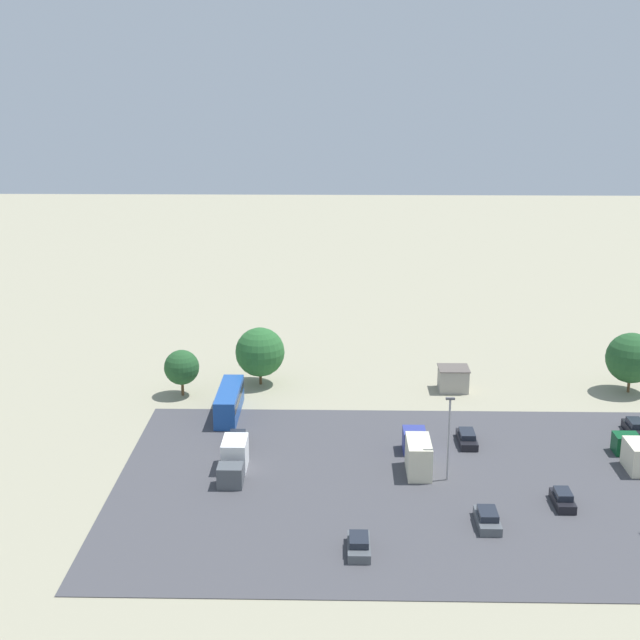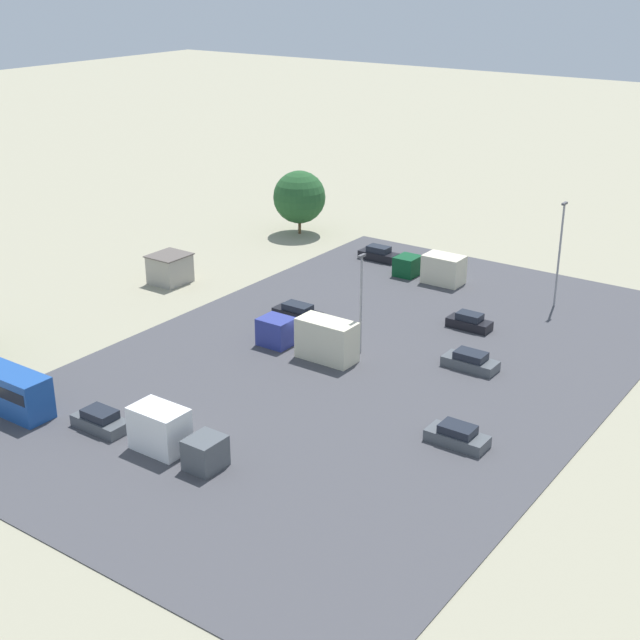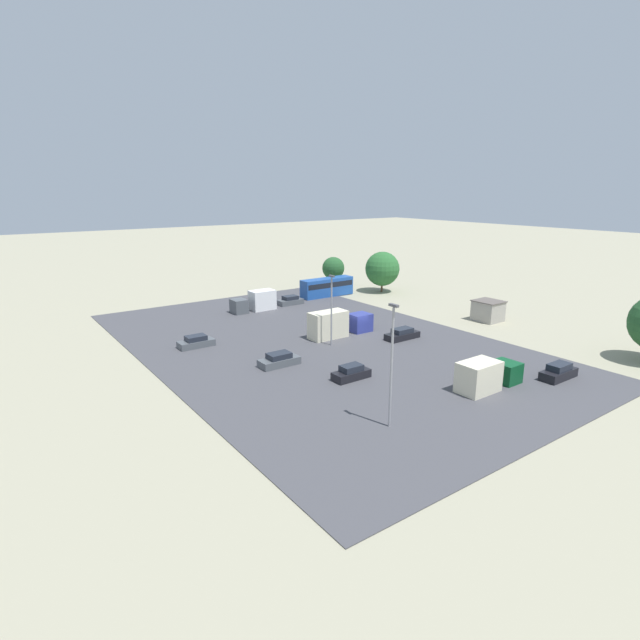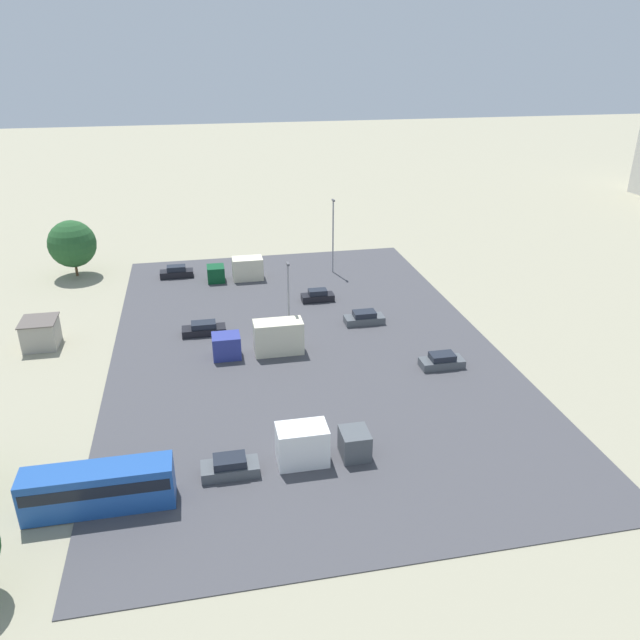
{
  "view_description": "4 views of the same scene",
  "coord_description": "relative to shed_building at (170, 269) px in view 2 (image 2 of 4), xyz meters",
  "views": [
    {
      "loc": [
        9.19,
        87.57,
        39.86
      ],
      "look_at": [
        10.39,
        30.81,
        23.68
      ],
      "focal_mm": 50.0,
      "sensor_mm": 36.0,
      "label": 1
    },
    {
      "loc": [
        56.81,
        43.47,
        31.15
      ],
      "look_at": [
        1.62,
        4.31,
        3.79
      ],
      "focal_mm": 50.0,
      "sensor_mm": 36.0,
      "label": 2
    },
    {
      "loc": [
        -48.98,
        41.62,
        18.91
      ],
      "look_at": [
        -2.19,
        8.09,
        3.69
      ],
      "focal_mm": 28.0,
      "sensor_mm": 36.0,
      "label": 3
    },
    {
      "loc": [
        58.54,
        -2.66,
        29.68
      ],
      "look_at": [
        -0.63,
        9.24,
        2.63
      ],
      "focal_mm": 35.0,
      "sensor_mm": 36.0,
      "label": 4
    }
  ],
  "objects": [
    {
      "name": "ground_plane",
      "position": [
        5.56,
        19.88,
        -1.52
      ],
      "size": [
        400.0,
        400.0,
        0.0
      ],
      "primitive_type": "plane",
      "color": "gray"
    },
    {
      "name": "parking_lot_surface",
      "position": [
        5.56,
        27.24,
        -1.48
      ],
      "size": [
        62.42,
        39.65,
        0.08
      ],
      "color": "#424247",
      "rests_on": "ground"
    },
    {
      "name": "shed_building",
      "position": [
        0.0,
        0.0,
        0.0
      ],
      "size": [
        3.89,
        3.64,
        3.03
      ],
      "color": "#9E998E",
      "rests_on": "ground"
    },
    {
      "name": "parked_car_0",
      "position": [
        12.86,
        39.87,
        -0.85
      ],
      "size": [
        1.93,
        4.32,
        1.43
      ],
      "rotation": [
        0.0,
        0.0,
        3.14
      ],
      "color": "#4C5156",
      "rests_on": "ground"
    },
    {
      "name": "parked_car_1",
      "position": [
        1.18,
        35.05,
        -0.84
      ],
      "size": [
        1.96,
        4.52,
        1.45
      ],
      "rotation": [
        0.0,
        0.0,
        3.14
      ],
      "color": "#4C5156",
      "rests_on": "ground"
    },
    {
      "name": "parked_car_2",
      "position": [
        25.66,
        18.11,
        -0.82
      ],
      "size": [
        1.96,
        4.3,
        1.49
      ],
      "color": "#4C5156",
      "rests_on": "ground"
    },
    {
      "name": "parked_car_3",
      "position": [
        -18.75,
        13.82,
        -0.78
      ],
      "size": [
        1.78,
        4.44,
        1.59
      ],
      "rotation": [
        0.0,
        0.0,
        3.14
      ],
      "color": "black",
      "rests_on": "ground"
    },
    {
      "name": "parked_car_4",
      "position": [
        -6.5,
        31.12,
        -0.82
      ],
      "size": [
        1.7,
        4.02,
        1.48
      ],
      "color": "black",
      "rests_on": "ground"
    },
    {
      "name": "parked_car_5",
      "position": [
        0.54,
        16.93,
        -0.85
      ],
      "size": [
        1.86,
        4.76,
        1.42
      ],
      "color": "black",
      "rests_on": "ground"
    },
    {
      "name": "parked_truck_0",
      "position": [
        -16.1,
        22.14,
        -0.08
      ],
      "size": [
        2.6,
        7.46,
        2.97
      ],
      "rotation": [
        0.0,
        0.0,
        3.14
      ],
      "color": "#0C4723",
      "rests_on": "ground"
    },
    {
      "name": "parked_truck_1",
      "position": [
        25.25,
        24.82,
        -0.02
      ],
      "size": [
        2.48,
        7.16,
        3.12
      ],
      "color": "#4C5156",
      "rests_on": "ground"
    },
    {
      "name": "parked_truck_2",
      "position": [
        6.51,
        22.91,
        0.15
      ],
      "size": [
        2.4,
        9.28,
        3.49
      ],
      "rotation": [
        0.0,
        0.0,
        3.14
      ],
      "color": "navy",
      "rests_on": "ground"
    },
    {
      "name": "tree_apron_far",
      "position": [
        -22.23,
        0.27,
        3.05
      ],
      "size": [
        6.37,
        6.37,
        7.76
      ],
      "color": "brown",
      "rests_on": "ground"
    },
    {
      "name": "light_pole_lot_centre",
      "position": [
        -16.5,
        35.25,
        4.13
      ],
      "size": [
        0.9,
        0.28,
        10.26
      ],
      "color": "gray",
      "rests_on": "ground"
    },
    {
      "name": "light_pole_lot_edge",
      "position": [
        3.76,
        25.97,
        3.37
      ],
      "size": [
        0.9,
        0.28,
        8.76
      ],
      "color": "gray",
      "rests_on": "ground"
    }
  ]
}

